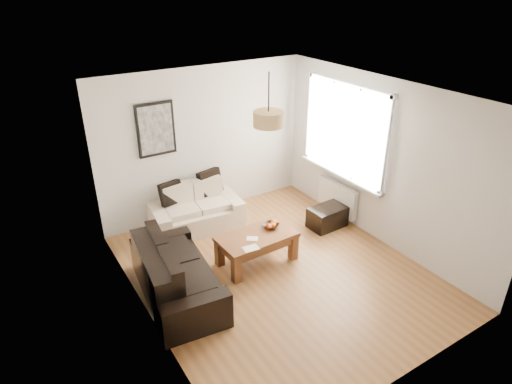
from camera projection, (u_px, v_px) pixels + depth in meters
floor at (278, 272)px, 6.44m from camera, size 4.50×4.50×0.00m
ceiling at (283, 95)px, 5.28m from camera, size 3.80×4.50×0.00m
wall_back at (205, 143)px, 7.57m from camera, size 3.80×0.04×2.60m
wall_front at (417, 282)px, 4.16m from camera, size 3.80×0.04×2.60m
wall_left at (142, 232)px, 4.96m from camera, size 0.04×4.50×2.60m
wall_right at (381, 163)px, 6.77m from camera, size 0.04×4.50×2.60m
window_bay at (345, 130)px, 7.22m from camera, size 0.14×1.90×1.60m
radiator at (337, 197)px, 7.75m from camera, size 0.10×0.90×0.52m
poster at (156, 129)px, 6.96m from camera, size 0.62×0.04×0.87m
pendant_shade at (268, 119)px, 5.68m from camera, size 0.40×0.40×0.20m
loveseat_cream at (196, 208)px, 7.41m from camera, size 1.55×0.95×0.74m
sofa_leather at (177, 272)px, 5.81m from camera, size 1.06×1.86×0.77m
coffee_table at (257, 248)px, 6.57m from camera, size 1.17×0.66×0.47m
ottoman at (327, 217)px, 7.52m from camera, size 0.64×0.43×0.36m
cushion_left at (171, 193)px, 7.25m from camera, size 0.39×0.17×0.38m
cushion_right at (210, 182)px, 7.58m from camera, size 0.44×0.22×0.42m
fruit_bowl at (271, 226)px, 6.65m from camera, size 0.29×0.29×0.06m
orange_a at (273, 225)px, 6.63m from camera, size 0.11×0.11×0.09m
orange_b at (274, 223)px, 6.70m from camera, size 0.10×0.10×0.09m
orange_c at (269, 227)px, 6.59m from camera, size 0.11×0.11×0.09m
papers at (251, 248)px, 6.15m from camera, size 0.24×0.18×0.01m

